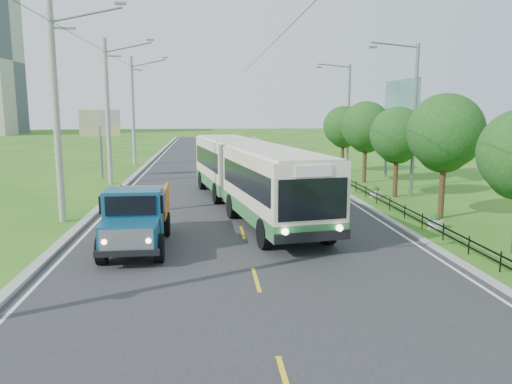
{
  "coord_description": "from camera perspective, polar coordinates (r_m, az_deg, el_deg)",
  "views": [
    {
      "loc": [
        -1.44,
        -14.77,
        5.26
      ],
      "look_at": [
        0.51,
        5.25,
        1.9
      ],
      "focal_mm": 35.0,
      "sensor_mm": 36.0,
      "label": 1
    }
  ],
  "objects": [
    {
      "name": "ground",
      "position": [
        15.75,
        0.01,
        -10.03
      ],
      "size": [
        240.0,
        240.0,
        0.0
      ],
      "primitive_type": "plane",
      "color": "#266417",
      "rests_on": "ground"
    },
    {
      "name": "road",
      "position": [
        35.2,
        -3.15,
        0.89
      ],
      "size": [
        14.0,
        120.0,
        0.02
      ],
      "primitive_type": "cube",
      "color": "#28282B",
      "rests_on": "ground"
    },
    {
      "name": "curb_left",
      "position": [
        35.63,
        -14.8,
        0.8
      ],
      "size": [
        0.4,
        120.0,
        0.15
      ],
      "primitive_type": "cube",
      "color": "#9E9E99",
      "rests_on": "ground"
    },
    {
      "name": "curb_right",
      "position": [
        36.2,
        8.24,
        1.11
      ],
      "size": [
        0.3,
        120.0,
        0.1
      ],
      "primitive_type": "cube",
      "color": "#9E9E99",
      "rests_on": "ground"
    },
    {
      "name": "edge_line_left",
      "position": [
        35.55,
        -13.92,
        0.73
      ],
      "size": [
        0.12,
        120.0,
        0.0
      ],
      "primitive_type": "cube",
      "color": "silver",
      "rests_on": "road"
    },
    {
      "name": "edge_line_right",
      "position": [
        36.09,
        7.47,
        1.06
      ],
      "size": [
        0.12,
        120.0,
        0.0
      ],
      "primitive_type": "cube",
      "color": "silver",
      "rests_on": "road"
    },
    {
      "name": "centre_dash",
      "position": [
        15.74,
        0.01,
        -9.96
      ],
      "size": [
        0.12,
        2.2,
        0.0
      ],
      "primitive_type": "cube",
      "color": "yellow",
      "rests_on": "road"
    },
    {
      "name": "railing_right",
      "position": [
        30.69,
        12.44,
        -0.04
      ],
      "size": [
        0.04,
        40.0,
        0.6
      ],
      "primitive_type": "cube",
      "color": "black",
      "rests_on": "ground"
    },
    {
      "name": "pole_near",
      "position": [
        24.73,
        -21.81,
        8.43
      ],
      "size": [
        3.51,
        0.32,
        10.0
      ],
      "color": "gray",
      "rests_on": "ground"
    },
    {
      "name": "pole_mid",
      "position": [
        36.42,
        -16.55,
        8.84
      ],
      "size": [
        3.51,
        0.32,
        10.0
      ],
      "color": "gray",
      "rests_on": "ground"
    },
    {
      "name": "pole_far",
      "position": [
        48.26,
        -13.85,
        9.02
      ],
      "size": [
        3.51,
        0.32,
        10.0
      ],
      "color": "gray",
      "rests_on": "ground"
    },
    {
      "name": "tree_third",
      "position": [
        25.58,
        20.78,
        6.02
      ],
      "size": [
        3.6,
        3.62,
        6.0
      ],
      "color": "#382314",
      "rests_on": "ground"
    },
    {
      "name": "tree_fourth",
      "position": [
        31.09,
        15.85,
        6.04
      ],
      "size": [
        3.24,
        3.31,
        5.4
      ],
      "color": "#382314",
      "rests_on": "ground"
    },
    {
      "name": "tree_fifth",
      "position": [
        36.72,
        12.46,
        7.07
      ],
      "size": [
        3.48,
        3.52,
        5.8
      ],
      "color": "#382314",
      "rests_on": "ground"
    },
    {
      "name": "tree_back",
      "position": [
        42.48,
        9.95,
        7.18
      ],
      "size": [
        3.3,
        3.36,
        5.5
      ],
      "color": "#382314",
      "rests_on": "ground"
    },
    {
      "name": "streetlight_mid",
      "position": [
        31.21,
        17.42,
        8.4
      ],
      "size": [
        3.02,
        0.2,
        9.07
      ],
      "color": "slate",
      "rests_on": "ground"
    },
    {
      "name": "streetlight_far",
      "position": [
        44.45,
        10.35,
        8.88
      ],
      "size": [
        3.02,
        0.2,
        9.07
      ],
      "color": "slate",
      "rests_on": "ground"
    },
    {
      "name": "planter_near",
      "position": [
        23.6,
        19.8,
        -3.25
      ],
      "size": [
        0.64,
        0.64,
        0.67
      ],
      "color": "silver",
      "rests_on": "ground"
    },
    {
      "name": "planter_mid",
      "position": [
        30.88,
        13.5,
        -0.05
      ],
      "size": [
        0.64,
        0.64,
        0.67
      ],
      "color": "silver",
      "rests_on": "ground"
    },
    {
      "name": "planter_far",
      "position": [
        38.44,
        9.64,
        1.92
      ],
      "size": [
        0.64,
        0.64,
        0.67
      ],
      "color": "silver",
      "rests_on": "ground"
    },
    {
      "name": "billboard_left",
      "position": [
        39.63,
        -17.42,
        7.04
      ],
      "size": [
        3.0,
        0.2,
        5.2
      ],
      "color": "slate",
      "rests_on": "ground"
    },
    {
      "name": "billboard_right",
      "position": [
        37.39,
        16.22,
        9.25
      ],
      "size": [
        0.24,
        6.0,
        7.3
      ],
      "color": "slate",
      "rests_on": "ground"
    },
    {
      "name": "bus",
      "position": [
        25.87,
        -0.76,
        2.37
      ],
      "size": [
        5.81,
        17.95,
        3.42
      ],
      "rotation": [
        0.0,
        0.0,
        0.17
      ],
      "color": "#30793D",
      "rests_on": "ground"
    },
    {
      "name": "dump_truck",
      "position": [
        19.47,
        -13.49,
        -2.36
      ],
      "size": [
        2.34,
        5.73,
        2.39
      ],
      "rotation": [
        0.0,
        0.0,
        0.02
      ],
      "color": "navy",
      "rests_on": "ground"
    }
  ]
}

